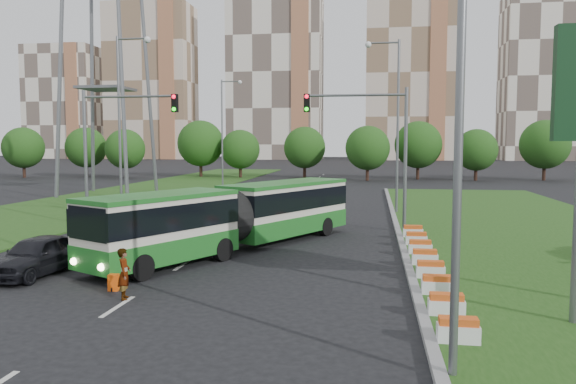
% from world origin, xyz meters
% --- Properties ---
extents(ground, '(360.00, 360.00, 0.00)m').
position_xyz_m(ground, '(0.00, 0.00, 0.00)').
color(ground, black).
rests_on(ground, ground).
extents(grass_median, '(14.00, 60.00, 0.15)m').
position_xyz_m(grass_median, '(13.00, 8.00, 0.07)').
color(grass_median, '#204915').
rests_on(grass_median, ground).
extents(median_kerb, '(0.30, 60.00, 0.18)m').
position_xyz_m(median_kerb, '(6.05, 8.00, 0.09)').
color(median_kerb, gray).
rests_on(median_kerb, ground).
extents(left_verge, '(12.00, 110.00, 0.10)m').
position_xyz_m(left_verge, '(-18.00, 25.00, 0.05)').
color(left_verge, '#204915').
rests_on(left_verge, ground).
extents(lane_markings, '(0.20, 100.00, 0.01)m').
position_xyz_m(lane_markings, '(-3.00, 20.00, 0.00)').
color(lane_markings, silver).
rests_on(lane_markings, ground).
extents(flower_planters, '(1.10, 15.90, 0.60)m').
position_xyz_m(flower_planters, '(6.70, -0.30, 0.45)').
color(flower_planters, white).
rests_on(flower_planters, grass_median).
extents(traffic_mast_median, '(5.76, 0.32, 8.00)m').
position_xyz_m(traffic_mast_median, '(4.78, 10.00, 5.35)').
color(traffic_mast_median, slate).
rests_on(traffic_mast_median, ground).
extents(traffic_mast_left, '(5.76, 0.32, 8.00)m').
position_xyz_m(traffic_mast_left, '(-10.38, 9.00, 5.35)').
color(traffic_mast_left, slate).
rests_on(traffic_mast_left, ground).
extents(street_lamps, '(36.00, 60.00, 12.00)m').
position_xyz_m(street_lamps, '(-3.00, 10.00, 6.00)').
color(street_lamps, slate).
rests_on(street_lamps, ground).
extents(tree_line, '(120.00, 8.00, 9.00)m').
position_xyz_m(tree_line, '(10.00, 55.00, 4.50)').
color(tree_line, '#1F4813').
rests_on(tree_line, ground).
extents(apartment_tower_west, '(26.00, 15.00, 48.00)m').
position_xyz_m(apartment_tower_west, '(-65.00, 150.00, 24.00)').
color(apartment_tower_west, beige).
rests_on(apartment_tower_west, ground).
extents(apartment_tower_cwest, '(28.00, 15.00, 52.00)m').
position_xyz_m(apartment_tower_cwest, '(-25.00, 150.00, 26.00)').
color(apartment_tower_cwest, silver).
rests_on(apartment_tower_cwest, ground).
extents(apartment_tower_ceast, '(25.00, 15.00, 50.00)m').
position_xyz_m(apartment_tower_ceast, '(15.00, 150.00, 25.00)').
color(apartment_tower_ceast, beige).
rests_on(apartment_tower_ceast, ground).
extents(apartment_tower_east, '(27.00, 15.00, 47.00)m').
position_xyz_m(apartment_tower_east, '(55.00, 150.00, 23.50)').
color(apartment_tower_east, silver).
rests_on(apartment_tower_east, ground).
extents(midrise_west, '(22.00, 14.00, 36.00)m').
position_xyz_m(midrise_west, '(-95.00, 150.00, 18.00)').
color(midrise_west, silver).
rests_on(midrise_west, ground).
extents(articulated_bus, '(2.44, 15.66, 2.58)m').
position_xyz_m(articulated_bus, '(-1.90, 3.40, 1.58)').
color(articulated_bus, beige).
rests_on(articulated_bus, ground).
extents(car_left_near, '(2.19, 4.54, 1.50)m').
position_xyz_m(car_left_near, '(-7.83, -2.56, 0.75)').
color(car_left_near, black).
rests_on(car_left_near, ground).
extents(car_left_far, '(2.49, 4.50, 1.41)m').
position_xyz_m(car_left_far, '(-8.53, 14.49, 0.70)').
color(car_left_far, black).
rests_on(car_left_far, ground).
extents(pedestrian, '(0.54, 0.68, 1.64)m').
position_xyz_m(pedestrian, '(-3.15, -5.17, 0.82)').
color(pedestrian, gray).
rests_on(pedestrian, ground).
extents(shopping_trolley, '(0.32, 0.34, 0.56)m').
position_xyz_m(shopping_trolley, '(-3.97, -4.26, 0.28)').
color(shopping_trolley, '#FF570D').
rests_on(shopping_trolley, ground).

